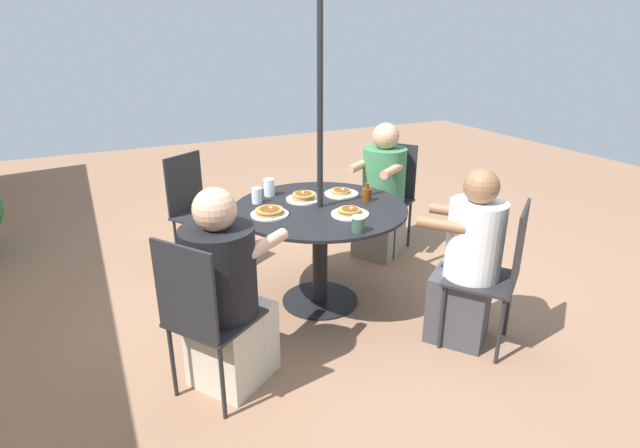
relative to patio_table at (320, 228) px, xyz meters
name	(u,v)px	position (x,y,z in m)	size (l,w,h in m)	color
ground_plane	(320,301)	(0.00, 0.00, -0.59)	(12.00, 12.00, 0.00)	#8C664C
patio_table	(320,228)	(0.00, 0.00, 0.00)	(1.21, 1.21, 0.75)	black
umbrella_pole	(320,149)	(0.00, 0.00, 0.56)	(0.04, 0.04, 2.30)	black
patio_chair_north	(195,205)	(1.02, 0.65, -0.05)	(0.56, 0.56, 0.95)	#232326
patio_chair_east	(203,312)	(-0.68, 1.00, -0.05)	(0.57, 0.57, 0.95)	#232326
diner_east	(226,299)	(-0.58, 0.85, -0.06)	(0.60, 0.64, 1.17)	beige
patio_chair_south	(497,269)	(-0.97, -0.72, -0.05)	(0.57, 0.57, 0.95)	#232326
diner_south	(467,266)	(-0.83, -0.62, -0.06)	(0.56, 0.54, 1.15)	#3D3D42
patio_chair_west	(390,191)	(0.65, -1.02, -0.05)	(0.56, 0.56, 0.95)	#232326
diner_west	(382,197)	(0.56, -0.87, -0.06)	(0.57, 0.61, 1.17)	gray
pancake_plate_a	(270,212)	(-0.01, 0.38, 0.18)	(0.25, 0.25, 0.05)	silver
pancake_plate_b	(341,193)	(0.17, -0.26, 0.17)	(0.25, 0.25, 0.05)	silver
pancake_plate_c	(350,212)	(-0.24, -0.10, 0.18)	(0.25, 0.25, 0.05)	silver
pancake_plate_d	(303,197)	(0.18, 0.05, 0.18)	(0.25, 0.25, 0.06)	silver
syrup_bottle	(367,194)	(-0.03, -0.35, 0.21)	(0.09, 0.07, 0.13)	#602D0F
coffee_cup	(358,224)	(-0.52, -0.01, 0.21)	(0.08, 0.08, 0.10)	#33513D
drinking_glass_a	(257,196)	(0.26, 0.37, 0.21)	(0.07, 0.07, 0.11)	silver
drinking_glass_b	(269,187)	(0.39, 0.23, 0.22)	(0.08, 0.08, 0.13)	silver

